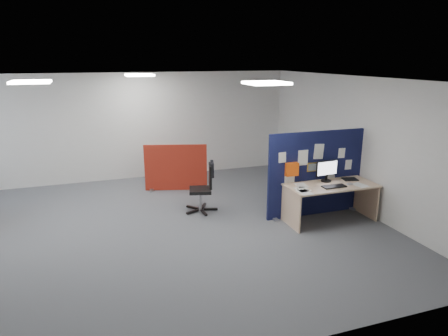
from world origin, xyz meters
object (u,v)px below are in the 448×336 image
object	(u,v)px
monitor_main	(327,170)
office_chair	(205,184)
navy_divider	(315,174)
main_desk	(329,193)
red_divider	(176,168)

from	to	relation	value
monitor_main	office_chair	world-z (taller)	monitor_main
navy_divider	monitor_main	distance (m)	0.26
monitor_main	office_chair	xyz separation A→B (m)	(-2.14, 1.03, -0.38)
main_desk	red_divider	world-z (taller)	red_divider
main_desk	red_divider	distance (m)	3.64
navy_divider	red_divider	bearing A→B (deg)	133.66
main_desk	red_divider	bearing A→B (deg)	131.13
main_desk	red_divider	size ratio (longest dim) A/B	1.22
red_divider	navy_divider	bearing A→B (deg)	-30.23
navy_divider	monitor_main	bearing A→B (deg)	-52.76
monitor_main	red_divider	world-z (taller)	monitor_main
navy_divider	office_chair	size ratio (longest dim) A/B	2.01
navy_divider	office_chair	world-z (taller)	navy_divider
main_desk	office_chair	world-z (taller)	office_chair
monitor_main	office_chair	bearing A→B (deg)	150.18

